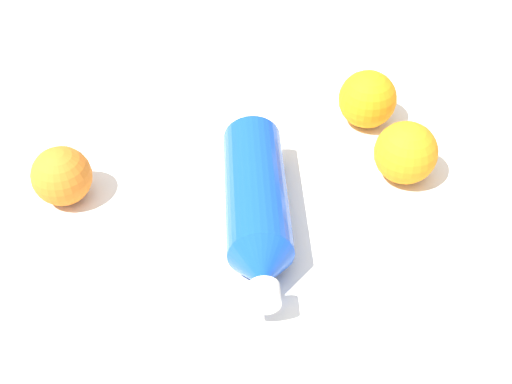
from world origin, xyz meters
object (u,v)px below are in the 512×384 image
(water_bottle, at_px, (257,206))
(orange_2, at_px, (367,99))
(orange_1, at_px, (62,176))
(orange_0, at_px, (406,153))

(water_bottle, bearing_deg, orange_2, 140.23)
(orange_1, bearing_deg, water_bottle, -44.02)
(water_bottle, xyz_separation_m, orange_1, (-0.18, 0.17, -0.00))
(water_bottle, xyz_separation_m, orange_0, (0.21, -0.02, 0.00))
(orange_1, relative_size, orange_2, 0.92)
(water_bottle, height_order, orange_0, orange_0)
(water_bottle, distance_m, orange_1, 0.25)
(orange_0, xyz_separation_m, orange_2, (0.03, 0.12, -0.00))
(orange_0, distance_m, orange_2, 0.12)
(orange_0, bearing_deg, orange_2, 75.14)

